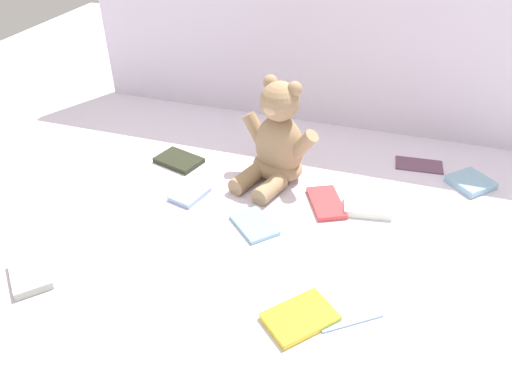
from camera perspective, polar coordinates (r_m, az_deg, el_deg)
name	(u,v)px	position (r m, az deg, el deg)	size (l,w,h in m)	color
ground_plane	(270,203)	(1.25, 1.61, -1.27)	(3.20, 3.20, 0.00)	silver
backdrop_drape	(319,25)	(1.55, 7.43, 18.89)	(1.50, 0.03, 0.63)	silver
teddy_bear	(277,143)	(1.30, 2.53, 5.73)	(0.23, 0.23, 0.28)	#9E7F5B
book_case_0	(419,164)	(1.48, 18.63, 3.09)	(0.07, 0.13, 0.01)	#603D52
book_case_1	(367,207)	(1.25, 12.97, -1.73)	(0.08, 0.12, 0.02)	white
book_case_2	(300,317)	(0.97, 5.20, -14.47)	(0.09, 0.13, 0.01)	gold
book_case_3	(471,182)	(1.43, 23.92, 1.04)	(0.10, 0.10, 0.02)	#82B1CB
book_case_4	(326,203)	(1.25, 8.24, -1.26)	(0.07, 0.13, 0.01)	#D63B3D
book_case_5	(344,307)	(1.00, 10.27, -13.20)	(0.08, 0.13, 0.01)	#8DBDE3
book_case_6	(254,225)	(1.17, -0.20, -3.85)	(0.08, 0.12, 0.01)	#80B2D7
book_case_7	(179,160)	(1.43, -9.05, 3.70)	(0.09, 0.13, 0.01)	#262A19
book_case_8	(189,194)	(1.28, -7.83, -0.26)	(0.07, 0.10, 0.01)	#8BAAD2
book_case_9	(30,275)	(1.15, -25.02, -8.80)	(0.08, 0.11, 0.02)	#9DA496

